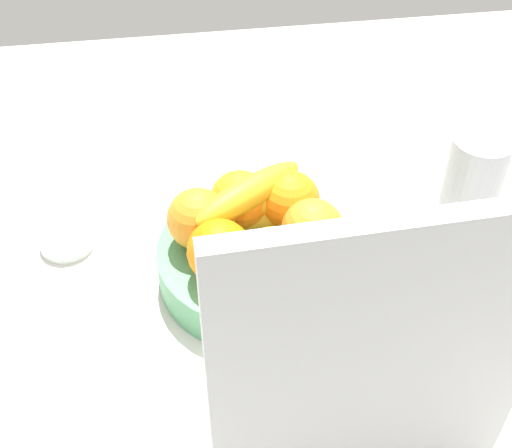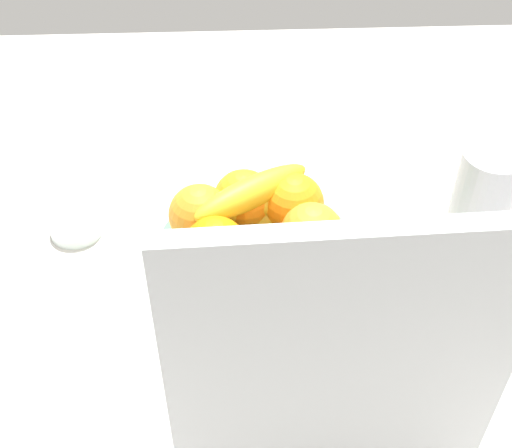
{
  "view_description": "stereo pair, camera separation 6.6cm",
  "coord_description": "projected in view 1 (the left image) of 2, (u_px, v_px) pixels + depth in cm",
  "views": [
    {
      "loc": [
        11.04,
        61.1,
        65.23
      ],
      "look_at": [
        1.66,
        0.87,
        9.35
      ],
      "focal_mm": 46.88,
      "sensor_mm": 36.0,
      "label": 1
    },
    {
      "loc": [
        4.45,
        61.76,
        65.23
      ],
      "look_at": [
        1.66,
        0.87,
        9.35
      ],
      "focal_mm": 46.88,
      "sensor_mm": 36.0,
      "label": 2
    }
  ],
  "objects": [
    {
      "name": "orange_center",
      "position": [
        290.0,
        201.0,
        0.86
      ],
      "size": [
        7.9,
        7.9,
        7.9
      ],
      "primitive_type": "sphere",
      "color": "orange",
      "rests_on": "fruit_bowl"
    },
    {
      "name": "orange_front_left",
      "position": [
        273.0,
        260.0,
        0.78
      ],
      "size": [
        7.9,
        7.9,
        7.9
      ],
      "primitive_type": "sphere",
      "color": "orange",
      "rests_on": "fruit_bowl"
    },
    {
      "name": "ground_plane",
      "position": [
        267.0,
        277.0,
        0.91
      ],
      "size": [
        180.0,
        140.0,
        3.0
      ],
      "primitive_type": "cube",
      "color": "silver"
    },
    {
      "name": "cutting_board",
      "position": [
        374.0,
        378.0,
        0.56
      ],
      "size": [
        28.05,
        2.76,
        36.0
      ],
      "primitive_type": "cube",
      "rotation": [
        0.0,
        0.0,
        0.03
      ],
      "color": "white",
      "rests_on": "ground_plane"
    },
    {
      "name": "jar_lid",
      "position": [
        67.0,
        242.0,
        0.93
      ],
      "size": [
        7.4,
        7.4,
        1.54
      ],
      "primitive_type": "cylinder",
      "color": "white",
      "rests_on": "ground_plane"
    },
    {
      "name": "orange_top_stack",
      "position": [
        220.0,
        251.0,
        0.79
      ],
      "size": [
        7.9,
        7.9,
        7.9
      ],
      "primitive_type": "sphere",
      "color": "orange",
      "rests_on": "fruit_bowl"
    },
    {
      "name": "orange_front_right",
      "position": [
        313.0,
        230.0,
        0.82
      ],
      "size": [
        7.9,
        7.9,
        7.9
      ],
      "primitive_type": "sphere",
      "color": "orange",
      "rests_on": "fruit_bowl"
    },
    {
      "name": "thermos_tumbler",
      "position": [
        469.0,
        194.0,
        0.88
      ],
      "size": [
        7.6,
        7.6,
        17.36
      ],
      "primitive_type": "cylinder",
      "color": "#B4B8C1",
      "rests_on": "ground_plane"
    },
    {
      "name": "orange_back_right",
      "position": [
        198.0,
        219.0,
        0.83
      ],
      "size": [
        7.9,
        7.9,
        7.9
      ],
      "primitive_type": "sphere",
      "color": "orange",
      "rests_on": "fruit_bowl"
    },
    {
      "name": "orange_back_left",
      "position": [
        240.0,
        200.0,
        0.86
      ],
      "size": [
        7.9,
        7.9,
        7.9
      ],
      "primitive_type": "sphere",
      "color": "orange",
      "rests_on": "fruit_bowl"
    },
    {
      "name": "banana_bunch",
      "position": [
        248.0,
        205.0,
        0.85
      ],
      "size": [
        19.02,
        12.74,
        8.4
      ],
      "color": "yellow",
      "rests_on": "fruit_bowl"
    },
    {
      "name": "fruit_bowl",
      "position": [
        256.0,
        262.0,
        0.87
      ],
      "size": [
        25.54,
        25.54,
        5.35
      ],
      "primitive_type": "cylinder",
      "color": "#529C67",
      "rests_on": "ground_plane"
    }
  ]
}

